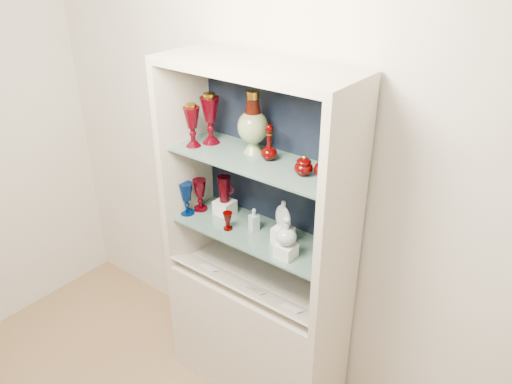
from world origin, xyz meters
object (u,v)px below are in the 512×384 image
Objects in this scene: pedestal_lamp_right at (210,118)px; enamel_urn at (253,123)px; cameo_medallion at (346,223)px; ruby_pitcher at (224,189)px; lidded_bowl at (304,165)px; cobalt_goblet at (187,199)px; clear_square_bottle at (254,219)px; flat_flask at (283,214)px; ruby_goblet_tall at (200,195)px; ruby_decanter_a at (269,140)px; pedestal_lamp_left at (192,125)px; ruby_goblet_small at (228,221)px; clear_round_decanter at (287,231)px; ruby_decanter_b at (326,155)px.

enamel_urn is at bearing 6.68° from pedestal_lamp_right.
ruby_pitcher is at bearing -165.61° from cameo_medallion.
lidded_bowl reaches higher than cobalt_goblet.
flat_flask is (0.19, -0.01, 0.10)m from clear_square_bottle.
pedestal_lamp_right is 2.71× the size of lidded_bowl.
ruby_pitcher is at bearing 23.06° from pedestal_lamp_right.
ruby_goblet_tall is at bearing -163.14° from cameo_medallion.
clear_square_bottle is at bearing -167.18° from ruby_decanter_a.
cobalt_goblet is 0.22m from ruby_pitcher.
lidded_bowl is 0.69× the size of cameo_medallion.
ruby_goblet_tall is at bearing -163.49° from pedestal_lamp_right.
clear_square_bottle is (-0.30, 0.02, -0.40)m from lidded_bowl.
enamel_urn is at bearing 19.93° from cobalt_goblet.
cameo_medallion is at bearing 11.69° from clear_square_bottle.
enamel_urn reaches higher than ruby_pitcher.
pedestal_lamp_left reaches higher than cobalt_goblet.
flat_flask is (0.31, 0.07, 0.12)m from ruby_goblet_small.
cobalt_goblet is at bearing -136.96° from pedestal_lamp_right.
enamel_urn is 0.13m from ruby_decanter_a.
flat_flask is at bearing 12.20° from ruby_goblet_small.
ruby_decanter_a reaches higher than clear_round_decanter.
ruby_decanter_b is 0.12m from lidded_bowl.
lidded_bowl is 0.63m from ruby_pitcher.
cobalt_goblet is at bearing -174.63° from lidded_bowl.
cobalt_goblet is 1.32× the size of cameo_medallion.
ruby_pitcher reaches higher than cobalt_goblet.
ruby_pitcher is at bearing 173.57° from lidded_bowl.
ruby_decanter_a is 0.48m from ruby_pitcher.
pedestal_lamp_right is 1.41× the size of cobalt_goblet.
pedestal_lamp_left reaches higher than ruby_pitcher.
ruby_decanter_b is 1.22× the size of ruby_goblet_tall.
clear_round_decanter is (0.31, -0.14, -0.43)m from enamel_urn.
ruby_goblet_small is (0.26, -0.07, -0.04)m from ruby_goblet_tall.
ruby_decanter_a is 2.02× the size of ruby_goblet_small.
pedestal_lamp_right is at bearing 179.35° from ruby_decanter_b.
lidded_bowl is 0.37m from cameo_medallion.
cameo_medallion is at bearing 38.04° from flat_flask.
cameo_medallion is at bearing 6.11° from enamel_urn.
lidded_bowl is at bearing -10.20° from ruby_decanter_a.
ruby_goblet_tall is 1.32× the size of cameo_medallion.
ruby_decanter_b is at bearing 6.39° from pedestal_lamp_left.
pedestal_lamp_left is at bearing -142.02° from ruby_pitcher.
ruby_decanter_b reaches higher than lidded_bowl.
lidded_bowl reaches higher than ruby_pitcher.
ruby_decanter_a is 1.40× the size of clear_round_decanter.
enamel_urn is 0.59m from ruby_goblet_tall.
cobalt_goblet is at bearing -158.43° from cameo_medallion.
flat_flask is (0.43, -0.05, 0.01)m from ruby_pitcher.
clear_square_bottle is at bearing 12.76° from pedestal_lamp_left.
ruby_decanter_b is 1.52× the size of ruby_pitcher.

